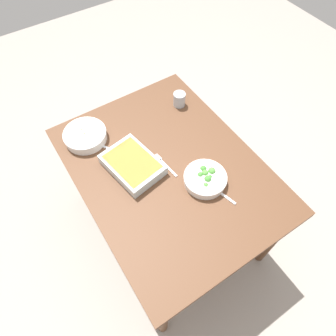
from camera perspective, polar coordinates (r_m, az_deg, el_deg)
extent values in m
plane|color=#9E9389|center=(2.22, 0.00, -10.57)|extent=(6.00, 6.00, 0.00)
cube|color=brown|center=(1.58, 0.00, -0.40)|extent=(1.20, 0.90, 0.04)
cylinder|color=brown|center=(2.12, -17.05, -0.40)|extent=(0.06, 0.06, 0.70)
cylinder|color=brown|center=(1.71, -1.22, -26.76)|extent=(0.06, 0.06, 0.70)
cylinder|color=brown|center=(2.29, 0.82, 8.56)|extent=(0.06, 0.06, 0.70)
cylinder|color=brown|center=(1.91, 19.43, -12.54)|extent=(0.06, 0.06, 0.70)
cylinder|color=white|center=(1.72, -15.45, 5.93)|extent=(0.23, 0.23, 0.05)
torus|color=white|center=(1.71, -15.62, 6.42)|extent=(0.24, 0.24, 0.01)
cylinder|color=olive|center=(1.72, -15.47, 5.98)|extent=(0.19, 0.19, 0.03)
sphere|color=olive|center=(1.73, -16.13, 6.94)|extent=(0.02, 0.02, 0.02)
sphere|color=silver|center=(1.74, -16.72, 7.20)|extent=(0.02, 0.02, 0.02)
sphere|color=olive|center=(1.71, -15.61, 6.25)|extent=(0.02, 0.02, 0.02)
cylinder|color=white|center=(1.51, 7.06, -2.12)|extent=(0.21, 0.21, 0.05)
torus|color=white|center=(1.50, 7.15, -1.71)|extent=(0.22, 0.22, 0.01)
cylinder|color=#8CB272|center=(1.51, 7.07, -2.07)|extent=(0.17, 0.17, 0.02)
sphere|color=#478C38|center=(1.50, 6.12, -1.31)|extent=(0.03, 0.03, 0.03)
sphere|color=#478C38|center=(1.50, 8.01, -1.71)|extent=(0.02, 0.02, 0.02)
sphere|color=#569E42|center=(1.47, 7.21, -3.25)|extent=(0.03, 0.03, 0.03)
sphere|color=#478C38|center=(1.52, 6.73, -0.14)|extent=(0.03, 0.03, 0.03)
sphere|color=#569E42|center=(1.52, 8.34, -0.58)|extent=(0.04, 0.04, 0.04)
sphere|color=#569E42|center=(1.51, 7.04, -0.97)|extent=(0.03, 0.03, 0.03)
sphere|color=#478C38|center=(1.49, 7.58, -2.11)|extent=(0.04, 0.04, 0.04)
cube|color=silver|center=(1.55, -6.77, 0.64)|extent=(0.33, 0.27, 0.06)
cube|color=gold|center=(1.54, -6.82, 0.89)|extent=(0.29, 0.24, 0.04)
cylinder|color=#B2BCC6|center=(1.84, 2.17, 12.94)|extent=(0.07, 0.07, 0.08)
cylinder|color=black|center=(1.85, 2.16, 12.65)|extent=(0.06, 0.06, 0.05)
cube|color=silver|center=(1.66, -10.89, 3.47)|extent=(0.13, 0.08, 0.01)
ellipsoid|color=silver|center=(1.70, -13.26, 4.58)|extent=(0.05, 0.04, 0.01)
cube|color=silver|center=(1.51, 10.60, -5.17)|extent=(0.14, 0.05, 0.01)
ellipsoid|color=silver|center=(1.52, 8.05, -3.26)|extent=(0.05, 0.04, 0.01)
cube|color=silver|center=(1.57, 0.00, 0.06)|extent=(0.14, 0.03, 0.01)
cube|color=silver|center=(1.60, -1.94, 2.01)|extent=(0.05, 0.03, 0.01)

